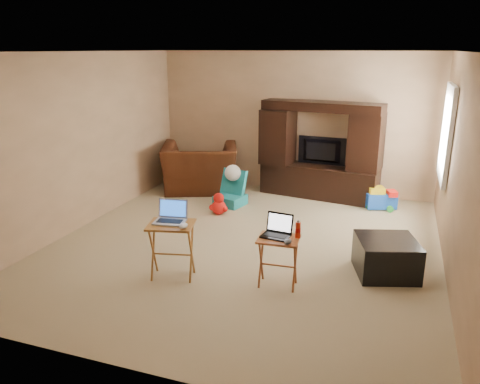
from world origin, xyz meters
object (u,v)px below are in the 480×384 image
at_px(ottoman, 386,257).
at_px(mouse_right, 288,242).
at_px(laptop_left, 169,213).
at_px(recliner, 200,168).
at_px(tray_table_right, 278,262).
at_px(water_bottle, 298,230).
at_px(laptop_right, 276,227).
at_px(child_rocker, 230,188).
at_px(mouse_left, 183,226).
at_px(plush_toy, 219,204).
at_px(push_toy, 381,198).
at_px(entertainment_center, 320,150).
at_px(tray_table_left, 172,251).
at_px(television, 321,151).

height_order(ottoman, mouse_right, mouse_right).
height_order(ottoman, laptop_left, laptop_left).
relative_size(recliner, tray_table_right, 2.32).
xyz_separation_m(ottoman, water_bottle, (-0.93, -0.62, 0.45)).
height_order(laptop_left, water_bottle, laptop_left).
distance_m(recliner, laptop_right, 3.81).
xyz_separation_m(child_rocker, mouse_left, (0.47, -2.73, 0.39)).
xyz_separation_m(plush_toy, push_toy, (2.42, 1.13, 0.01)).
height_order(entertainment_center, laptop_right, entertainment_center).
relative_size(push_toy, tray_table_right, 0.86).
relative_size(entertainment_center, tray_table_left, 3.12).
relative_size(tray_table_right, mouse_left, 4.30).
xyz_separation_m(entertainment_center, mouse_left, (-0.85, -3.69, -0.15)).
xyz_separation_m(entertainment_center, recliner, (-2.14, -0.34, -0.41)).
relative_size(ottoman, laptop_left, 1.93).
distance_m(laptop_right, mouse_right, 0.24).
bearing_deg(tray_table_right, entertainment_center, 88.85).
height_order(child_rocker, laptop_right, laptop_right).
xyz_separation_m(television, recliner, (-2.14, -0.42, -0.37)).
relative_size(television, ottoman, 1.29).
bearing_deg(recliner, entertainment_center, 168.06).
bearing_deg(ottoman, water_bottle, -146.31).
bearing_deg(tray_table_left, ottoman, 7.85).
relative_size(push_toy, tray_table_left, 0.75).
distance_m(plush_toy, mouse_right, 2.67).
relative_size(mouse_right, water_bottle, 0.66).
xyz_separation_m(child_rocker, tray_table_right, (1.47, -2.46, -0.01)).
distance_m(entertainment_center, push_toy, 1.32).
distance_m(recliner, tray_table_left, 3.46).
bearing_deg(television, entertainment_center, 94.28).
relative_size(television, plush_toy, 2.38).
xyz_separation_m(television, ottoman, (1.27, -2.81, -0.59)).
bearing_deg(tray_table_right, plush_toy, 123.23).
height_order(child_rocker, water_bottle, water_bottle).
bearing_deg(laptop_left, plush_toy, 88.34).
bearing_deg(entertainment_center, plush_toy, -123.99).
bearing_deg(recliner, push_toy, 159.20).
relative_size(plush_toy, mouse_right, 3.08).
relative_size(entertainment_center, child_rocker, 3.47).
bearing_deg(child_rocker, recliner, 156.92).
bearing_deg(entertainment_center, television, 98.33).
bearing_deg(recliner, mouse_right, 105.99).
xyz_separation_m(recliner, water_bottle, (2.49, -3.01, 0.23)).
bearing_deg(push_toy, plush_toy, -175.26).
bearing_deg(child_rocker, ottoman, -20.22).
relative_size(entertainment_center, recliner, 1.54).
xyz_separation_m(plush_toy, mouse_left, (0.48, -2.24, 0.51)).
distance_m(television, laptop_right, 3.49).
distance_m(tray_table_right, mouse_right, 0.36).
xyz_separation_m(push_toy, laptop_left, (-2.16, -3.27, 0.59)).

